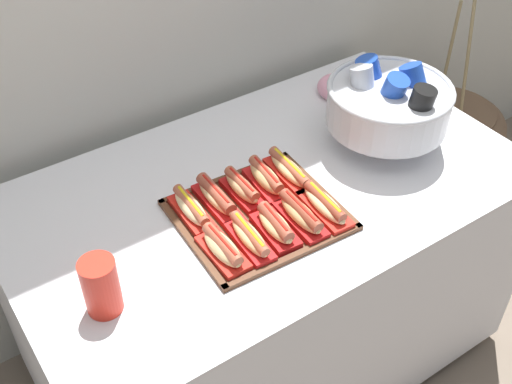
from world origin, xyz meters
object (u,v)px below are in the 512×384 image
(hot_dog_8, at_px, (266,179))
(punch_bowl, at_px, (389,103))
(hot_dog_1, at_px, (250,238))
(hot_dog_5, at_px, (191,209))
(hot_dog_9, at_px, (289,171))
(donut, at_px, (340,87))
(cup_stack, at_px, (101,286))
(buffet_table, at_px, (266,275))
(floor_vase, at_px, (438,166))
(serving_tray, at_px, (258,215))
(hot_dog_6, at_px, (217,198))
(hot_dog_2, at_px, (276,226))
(hot_dog_7, at_px, (242,188))
(hot_dog_4, at_px, (325,205))
(hot_dog_3, at_px, (301,215))
(hot_dog_0, at_px, (223,249))

(hot_dog_8, distance_m, punch_bowl, 0.42)
(hot_dog_1, distance_m, hot_dog_5, 0.18)
(hot_dog_9, distance_m, donut, 0.48)
(punch_bowl, bearing_deg, cup_stack, -172.97)
(buffet_table, relative_size, floor_vase, 1.30)
(punch_bowl, bearing_deg, serving_tray, -172.84)
(hot_dog_6, bearing_deg, hot_dog_2, -68.40)
(hot_dog_2, xyz_separation_m, hot_dog_8, (0.08, 0.16, 0.00))
(hot_dog_2, height_order, hot_dog_7, hot_dog_7)
(hot_dog_7, height_order, donut, hot_dog_7)
(floor_vase, bearing_deg, punch_bowl, -159.43)
(hot_dog_4, bearing_deg, serving_tray, 148.34)
(hot_dog_5, bearing_deg, cup_stack, -154.74)
(hot_dog_1, xyz_separation_m, hot_dog_5, (-0.07, 0.17, 0.00))
(cup_stack, bearing_deg, hot_dog_1, -3.68)
(hot_dog_1, bearing_deg, hot_dog_5, 111.60)
(buffet_table, bearing_deg, hot_dog_7, -174.61)
(punch_bowl, height_order, donut, punch_bowl)
(hot_dog_1, bearing_deg, hot_dog_3, -2.84)
(floor_vase, distance_m, hot_dog_3, 1.22)
(cup_stack, distance_m, donut, 1.08)
(hot_dog_2, height_order, hot_dog_9, hot_dog_2)
(buffet_table, xyz_separation_m, floor_vase, (1.00, 0.20, -0.15))
(serving_tray, xyz_separation_m, hot_dog_3, (0.07, -0.09, 0.03))
(floor_vase, distance_m, hot_dog_7, 1.24)
(buffet_table, xyz_separation_m, hot_dog_5, (-0.24, -0.00, 0.40))
(hot_dog_0, relative_size, cup_stack, 1.11)
(buffet_table, relative_size, hot_dog_6, 8.16)
(hot_dog_0, relative_size, hot_dog_8, 0.96)
(hot_dog_9, xyz_separation_m, donut, (0.40, 0.27, -0.01))
(hot_dog_2, relative_size, hot_dog_3, 0.90)
(floor_vase, xyz_separation_m, hot_dog_0, (-1.25, -0.36, 0.55))
(hot_dog_6, bearing_deg, hot_dog_3, -50.57)
(punch_bowl, xyz_separation_m, cup_stack, (-0.94, -0.12, -0.06))
(buffet_table, distance_m, hot_dog_1, 0.46)
(hot_dog_1, bearing_deg, donut, 33.49)
(buffet_table, xyz_separation_m, hot_dog_0, (-0.24, -0.17, 0.40))
(buffet_table, distance_m, hot_dog_2, 0.45)
(hot_dog_3, xyz_separation_m, hot_dog_4, (0.07, -0.00, -0.00))
(hot_dog_3, xyz_separation_m, hot_dog_8, (0.01, 0.16, 0.00))
(punch_bowl, bearing_deg, hot_dog_0, -168.04)
(hot_dog_6, xyz_separation_m, hot_dog_8, (0.15, -0.01, 0.00))
(hot_dog_0, distance_m, hot_dog_5, 0.17)
(hot_dog_4, xyz_separation_m, hot_dog_6, (-0.22, 0.18, 0.00))
(hot_dog_2, relative_size, donut, 1.07)
(hot_dog_2, height_order, hot_dog_3, hot_dog_3)
(punch_bowl, bearing_deg, buffet_table, 175.85)
(hot_dog_7, distance_m, hot_dog_9, 0.15)
(floor_vase, height_order, hot_dog_1, floor_vase)
(serving_tray, xyz_separation_m, cup_stack, (-0.45, -0.05, 0.07))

